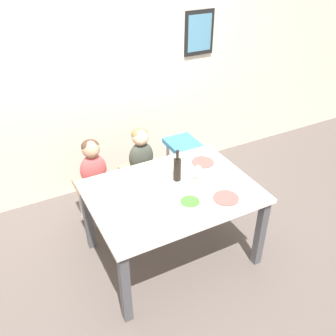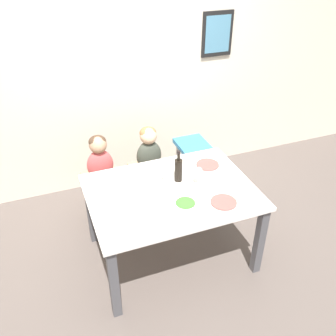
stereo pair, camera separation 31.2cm
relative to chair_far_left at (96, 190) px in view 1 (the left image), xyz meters
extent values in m
plane|color=#564C47|center=(0.45, -0.78, -0.39)|extent=(14.00, 14.00, 0.00)
cube|color=beige|center=(0.45, 0.65, 0.96)|extent=(10.00, 0.06, 2.70)
cube|color=black|center=(1.52, 0.61, 1.24)|extent=(0.36, 0.02, 0.48)
cube|color=teal|center=(1.52, 0.59, 1.24)|extent=(0.30, 0.00, 0.39)
cube|color=white|center=(0.45, -0.78, 0.34)|extent=(1.40, 1.03, 0.03)
cube|color=#4C4C51|center=(-0.19, -1.23, -0.04)|extent=(0.07, 0.07, 0.71)
cube|color=#4C4C51|center=(1.09, -1.23, -0.04)|extent=(0.07, 0.07, 0.71)
cube|color=#4C4C51|center=(-0.19, -0.32, -0.04)|extent=(0.07, 0.07, 0.71)
cube|color=#4C4C51|center=(1.09, -0.32, -0.04)|extent=(0.07, 0.07, 0.71)
cylinder|color=silver|center=(-0.14, -0.14, -0.18)|extent=(0.04, 0.04, 0.42)
cylinder|color=silver|center=(0.14, -0.14, -0.18)|extent=(0.04, 0.04, 0.42)
cylinder|color=silver|center=(-0.14, 0.14, -0.18)|extent=(0.04, 0.04, 0.42)
cylinder|color=silver|center=(0.14, 0.14, -0.18)|extent=(0.04, 0.04, 0.42)
cube|color=tan|center=(0.00, 0.00, 0.05)|extent=(0.37, 0.41, 0.05)
cylinder|color=silver|center=(0.37, -0.14, -0.18)|extent=(0.04, 0.04, 0.42)
cylinder|color=silver|center=(0.65, -0.14, -0.18)|extent=(0.04, 0.04, 0.42)
cylinder|color=silver|center=(0.37, 0.14, -0.18)|extent=(0.04, 0.04, 0.42)
cylinder|color=silver|center=(0.65, 0.14, -0.18)|extent=(0.04, 0.04, 0.42)
cube|color=tan|center=(0.51, 0.00, 0.05)|extent=(0.37, 0.41, 0.05)
cylinder|color=silver|center=(0.88, -0.12, -0.07)|extent=(0.04, 0.04, 0.64)
cylinder|color=silver|center=(1.11, -0.12, -0.07)|extent=(0.04, 0.04, 0.64)
cylinder|color=silver|center=(0.88, 0.12, -0.07)|extent=(0.04, 0.04, 0.64)
cylinder|color=silver|center=(1.11, 0.12, -0.07)|extent=(0.04, 0.04, 0.64)
cube|color=teal|center=(0.99, 0.00, 0.27)|extent=(0.32, 0.35, 0.05)
ellipsoid|color=#C64C4C|center=(0.00, 0.00, 0.25)|extent=(0.26, 0.16, 0.34)
sphere|color=tan|center=(0.00, 0.00, 0.48)|extent=(0.17, 0.17, 0.17)
ellipsoid|color=#473323|center=(0.00, 0.01, 0.51)|extent=(0.17, 0.16, 0.12)
ellipsoid|color=#3D4238|center=(0.51, 0.00, 0.25)|extent=(0.26, 0.16, 0.34)
sphere|color=#D6AD89|center=(0.51, 0.00, 0.48)|extent=(0.17, 0.17, 0.17)
ellipsoid|color=olive|center=(0.51, 0.01, 0.51)|extent=(0.17, 0.16, 0.12)
cylinder|color=black|center=(0.56, -0.66, 0.46)|extent=(0.07, 0.07, 0.21)
cylinder|color=black|center=(0.56, -0.66, 0.61)|extent=(0.03, 0.03, 0.09)
cylinder|color=black|center=(0.56, -0.66, 0.64)|extent=(0.03, 0.03, 0.02)
cylinder|color=white|center=(0.28, -0.87, 0.49)|extent=(0.10, 0.10, 0.26)
cylinder|color=white|center=(0.70, -0.78, 0.36)|extent=(0.06, 0.06, 0.00)
cylinder|color=white|center=(0.70, -0.78, 0.40)|extent=(0.01, 0.01, 0.09)
ellipsoid|color=white|center=(0.70, -0.78, 0.49)|extent=(0.07, 0.07, 0.09)
cylinder|color=white|center=(0.41, -0.64, 0.36)|extent=(0.06, 0.06, 0.00)
cylinder|color=white|center=(0.41, -0.64, 0.40)|extent=(0.01, 0.01, 0.09)
ellipsoid|color=white|center=(0.41, -0.64, 0.49)|extent=(0.07, 0.07, 0.09)
cylinder|color=white|center=(0.46, -1.05, 0.39)|extent=(0.18, 0.18, 0.06)
ellipsoid|color=#3D752D|center=(0.46, -1.05, 0.42)|extent=(0.16, 0.16, 0.04)
cylinder|color=silver|center=(0.02, -1.07, 0.36)|extent=(0.21, 0.21, 0.01)
cylinder|color=silver|center=(0.11, -0.46, 0.36)|extent=(0.21, 0.21, 0.01)
cylinder|color=#D14C47|center=(0.91, -0.53, 0.36)|extent=(0.21, 0.21, 0.01)
cylinder|color=#D14C47|center=(0.79, -1.08, 0.36)|extent=(0.21, 0.21, 0.01)
camera|label=1|loc=(-0.76, -3.01, 2.24)|focal=40.00mm
camera|label=2|loc=(-0.48, -3.14, 2.24)|focal=40.00mm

